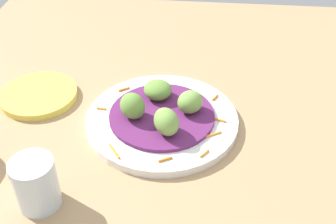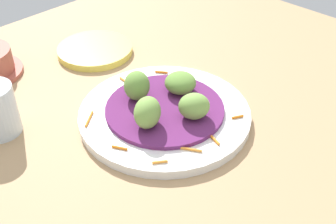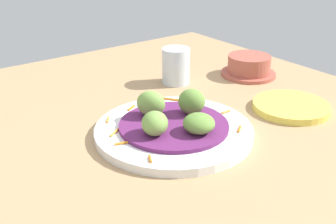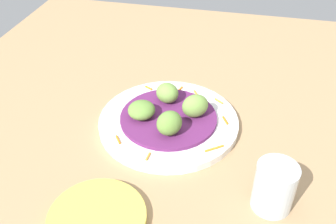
{
  "view_description": "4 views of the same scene",
  "coord_description": "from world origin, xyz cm",
  "px_view_note": "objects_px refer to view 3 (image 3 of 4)",
  "views": [
    {
      "loc": [
        -2.1,
        60.19,
        52.37
      ],
      "look_at": [
        3.84,
        0.37,
        5.02
      ],
      "focal_mm": 45.52,
      "sensor_mm": 36.0,
      "label": 1
    },
    {
      "loc": [
        -34.07,
        39.37,
        45.59
      ],
      "look_at": [
        3.41,
        0.86,
        4.53
      ],
      "focal_mm": 45.91,
      "sensor_mm": 36.0,
      "label": 2
    },
    {
      "loc": [
        -35.36,
        -52.45,
        36.93
      ],
      "look_at": [
        5.11,
        1.85,
        5.72
      ],
      "focal_mm": 45.13,
      "sensor_mm": 36.0,
      "label": 3
    },
    {
      "loc": [
        63.87,
        13.25,
        51.1
      ],
      "look_at": [
        5.72,
        0.06,
        5.8
      ],
      "focal_mm": 41.17,
      "sensor_mm": 36.0,
      "label": 4
    }
  ],
  "objects_px": {
    "terracotta_bowl": "(249,66)",
    "side_plate_small": "(291,107)",
    "guac_scoop_center": "(154,123)",
    "guac_scoop_left": "(151,104)",
    "main_plate": "(174,131)",
    "guac_scoop_back": "(192,102)",
    "guac_scoop_right": "(199,123)",
    "water_glass": "(176,66)"
  },
  "relations": [
    {
      "from": "guac_scoop_center",
      "to": "side_plate_small",
      "type": "xyz_separation_m",
      "value": [
        0.3,
        -0.04,
        -0.04
      ]
    },
    {
      "from": "main_plate",
      "to": "water_glass",
      "type": "bearing_deg",
      "value": 51.66
    },
    {
      "from": "guac_scoop_back",
      "to": "side_plate_small",
      "type": "distance_m",
      "value": 0.22
    },
    {
      "from": "guac_scoop_back",
      "to": "water_glass",
      "type": "distance_m",
      "value": 0.22
    },
    {
      "from": "guac_scoop_center",
      "to": "guac_scoop_back",
      "type": "xyz_separation_m",
      "value": [
        0.1,
        0.03,
        0.0
      ]
    },
    {
      "from": "guac_scoop_center",
      "to": "water_glass",
      "type": "distance_m",
      "value": 0.3
    },
    {
      "from": "main_plate",
      "to": "guac_scoop_back",
      "type": "bearing_deg",
      "value": 14.8
    },
    {
      "from": "guac_scoop_left",
      "to": "side_plate_small",
      "type": "height_order",
      "value": "guac_scoop_left"
    },
    {
      "from": "main_plate",
      "to": "terracotta_bowl",
      "type": "bearing_deg",
      "value": 22.5
    },
    {
      "from": "guac_scoop_right",
      "to": "side_plate_small",
      "type": "distance_m",
      "value": 0.24
    },
    {
      "from": "guac_scoop_center",
      "to": "water_glass",
      "type": "relative_size",
      "value": 0.59
    },
    {
      "from": "main_plate",
      "to": "guac_scoop_back",
      "type": "relative_size",
      "value": 5.67
    },
    {
      "from": "side_plate_small",
      "to": "terracotta_bowl",
      "type": "xyz_separation_m",
      "value": [
        0.08,
        0.19,
        0.02
      ]
    },
    {
      "from": "main_plate",
      "to": "side_plate_small",
      "type": "relative_size",
      "value": 1.84
    },
    {
      "from": "guac_scoop_back",
      "to": "water_glass",
      "type": "height_order",
      "value": "water_glass"
    },
    {
      "from": "terracotta_bowl",
      "to": "side_plate_small",
      "type": "bearing_deg",
      "value": -112.91
    },
    {
      "from": "guac_scoop_back",
      "to": "terracotta_bowl",
      "type": "xyz_separation_m",
      "value": [
        0.28,
        0.13,
        -0.02
      ]
    },
    {
      "from": "guac_scoop_back",
      "to": "guac_scoop_right",
      "type": "bearing_deg",
      "value": -120.2
    },
    {
      "from": "water_glass",
      "to": "guac_scoop_back",
      "type": "bearing_deg",
      "value": -120.12
    },
    {
      "from": "guac_scoop_right",
      "to": "terracotta_bowl",
      "type": "distance_m",
      "value": 0.37
    },
    {
      "from": "main_plate",
      "to": "water_glass",
      "type": "distance_m",
      "value": 0.26
    },
    {
      "from": "guac_scoop_right",
      "to": "guac_scoop_back",
      "type": "bearing_deg",
      "value": 59.8
    },
    {
      "from": "terracotta_bowl",
      "to": "guac_scoop_back",
      "type": "bearing_deg",
      "value": -156.2
    },
    {
      "from": "guac_scoop_center",
      "to": "water_glass",
      "type": "height_order",
      "value": "water_glass"
    },
    {
      "from": "side_plate_small",
      "to": "terracotta_bowl",
      "type": "height_order",
      "value": "terracotta_bowl"
    },
    {
      "from": "guac_scoop_back",
      "to": "main_plate",
      "type": "bearing_deg",
      "value": -165.2
    },
    {
      "from": "main_plate",
      "to": "guac_scoop_back",
      "type": "height_order",
      "value": "guac_scoop_back"
    },
    {
      "from": "guac_scoop_back",
      "to": "side_plate_small",
      "type": "relative_size",
      "value": 0.32
    },
    {
      "from": "guac_scoop_left",
      "to": "guac_scoop_right",
      "type": "relative_size",
      "value": 0.98
    },
    {
      "from": "terracotta_bowl",
      "to": "water_glass",
      "type": "bearing_deg",
      "value": 159.33
    },
    {
      "from": "guac_scoop_right",
      "to": "terracotta_bowl",
      "type": "bearing_deg",
      "value": 30.53
    },
    {
      "from": "main_plate",
      "to": "guac_scoop_right",
      "type": "relative_size",
      "value": 5.18
    },
    {
      "from": "main_plate",
      "to": "side_plate_small",
      "type": "xyz_separation_m",
      "value": [
        0.25,
        -0.05,
        -0.0
      ]
    },
    {
      "from": "guac_scoop_right",
      "to": "water_glass",
      "type": "distance_m",
      "value": 0.29
    },
    {
      "from": "guac_scoop_left",
      "to": "guac_scoop_right",
      "type": "bearing_deg",
      "value": -75.2
    },
    {
      "from": "guac_scoop_center",
      "to": "guac_scoop_left",
      "type": "bearing_deg",
      "value": 59.8
    },
    {
      "from": "main_plate",
      "to": "terracotta_bowl",
      "type": "relative_size",
      "value": 2.12
    },
    {
      "from": "guac_scoop_right",
      "to": "terracotta_bowl",
      "type": "relative_size",
      "value": 0.41
    },
    {
      "from": "terracotta_bowl",
      "to": "water_glass",
      "type": "distance_m",
      "value": 0.19
    },
    {
      "from": "guac_scoop_center",
      "to": "side_plate_small",
      "type": "relative_size",
      "value": 0.32
    },
    {
      "from": "guac_scoop_right",
      "to": "side_plate_small",
      "type": "bearing_deg",
      "value": -0.83
    },
    {
      "from": "guac_scoop_back",
      "to": "water_glass",
      "type": "relative_size",
      "value": 0.6
    }
  ]
}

